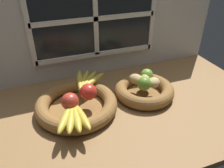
{
  "coord_description": "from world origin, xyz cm",
  "views": [
    {
      "loc": [
        -30.94,
        -79.4,
        62.23
      ],
      "look_at": [
        -1.83,
        -0.85,
        9.91
      ],
      "focal_mm": 35.89,
      "sensor_mm": 36.0,
      "label": 1
    }
  ],
  "objects_px": {
    "lime_near": "(144,84)",
    "fruit_bowl_left": "(77,105)",
    "potato_oblong": "(136,79)",
    "lime_far": "(147,75)",
    "banana_bunch_back": "(86,81)",
    "potato_large": "(145,80)",
    "banana_bunch_front": "(73,116)",
    "fruit_bowl_right": "(144,90)",
    "apple_red_front": "(70,101)",
    "apple_red_right": "(88,92)",
    "potato_small": "(154,83)"
  },
  "relations": [
    {
      "from": "lime_near",
      "to": "fruit_bowl_left",
      "type": "bearing_deg",
      "value": 173.4
    },
    {
      "from": "potato_oblong",
      "to": "lime_far",
      "type": "relative_size",
      "value": 1.25
    },
    {
      "from": "lime_far",
      "to": "fruit_bowl_left",
      "type": "bearing_deg",
      "value": -174.34
    },
    {
      "from": "fruit_bowl_left",
      "to": "banana_bunch_back",
      "type": "height_order",
      "value": "banana_bunch_back"
    },
    {
      "from": "potato_large",
      "to": "lime_near",
      "type": "height_order",
      "value": "lime_near"
    },
    {
      "from": "banana_bunch_front",
      "to": "potato_large",
      "type": "height_order",
      "value": "potato_large"
    },
    {
      "from": "fruit_bowl_left",
      "to": "fruit_bowl_right",
      "type": "distance_m",
      "value": 0.33
    },
    {
      "from": "potato_oblong",
      "to": "banana_bunch_front",
      "type": "bearing_deg",
      "value": -155.37
    },
    {
      "from": "apple_red_front",
      "to": "lime_far",
      "type": "bearing_deg",
      "value": 13.35
    },
    {
      "from": "fruit_bowl_right",
      "to": "lime_far",
      "type": "xyz_separation_m",
      "value": [
        0.03,
        0.04,
        0.06
      ]
    },
    {
      "from": "fruit_bowl_left",
      "to": "banana_bunch_back",
      "type": "xyz_separation_m",
      "value": [
        0.08,
        0.11,
        0.04
      ]
    },
    {
      "from": "potato_oblong",
      "to": "lime_far",
      "type": "bearing_deg",
      "value": 9.25
    },
    {
      "from": "fruit_bowl_left",
      "to": "fruit_bowl_right",
      "type": "xyz_separation_m",
      "value": [
        0.33,
        -0.0,
        0.0
      ]
    },
    {
      "from": "potato_oblong",
      "to": "potato_large",
      "type": "height_order",
      "value": "potato_large"
    },
    {
      "from": "potato_large",
      "to": "lime_near",
      "type": "xyz_separation_m",
      "value": [
        -0.02,
        -0.04,
        0.01
      ]
    },
    {
      "from": "apple_red_right",
      "to": "banana_bunch_front",
      "type": "bearing_deg",
      "value": -128.98
    },
    {
      "from": "fruit_bowl_left",
      "to": "banana_bunch_back",
      "type": "distance_m",
      "value": 0.14
    },
    {
      "from": "apple_red_front",
      "to": "potato_oblong",
      "type": "distance_m",
      "value": 0.34
    },
    {
      "from": "potato_oblong",
      "to": "potato_small",
      "type": "distance_m",
      "value": 0.08
    },
    {
      "from": "banana_bunch_front",
      "to": "potato_small",
      "type": "xyz_separation_m",
      "value": [
        0.4,
        0.1,
        0.01
      ]
    },
    {
      "from": "fruit_bowl_left",
      "to": "lime_far",
      "type": "xyz_separation_m",
      "value": [
        0.36,
        0.04,
        0.06
      ]
    },
    {
      "from": "apple_red_front",
      "to": "potato_small",
      "type": "distance_m",
      "value": 0.39
    },
    {
      "from": "potato_oblong",
      "to": "apple_red_front",
      "type": "bearing_deg",
      "value": -165.91
    },
    {
      "from": "banana_bunch_front",
      "to": "potato_small",
      "type": "relative_size",
      "value": 2.98
    },
    {
      "from": "apple_red_front",
      "to": "potato_small",
      "type": "xyz_separation_m",
      "value": [
        0.39,
        0.03,
        -0.01
      ]
    },
    {
      "from": "fruit_bowl_right",
      "to": "banana_bunch_back",
      "type": "height_order",
      "value": "banana_bunch_back"
    },
    {
      "from": "apple_red_front",
      "to": "banana_bunch_back",
      "type": "xyz_separation_m",
      "value": [
        0.11,
        0.17,
        -0.02
      ]
    },
    {
      "from": "banana_bunch_back",
      "to": "potato_large",
      "type": "relative_size",
      "value": 2.37
    },
    {
      "from": "lime_near",
      "to": "banana_bunch_back",
      "type": "bearing_deg",
      "value": 147.72
    },
    {
      "from": "banana_bunch_front",
      "to": "potato_oblong",
      "type": "bearing_deg",
      "value": 24.63
    },
    {
      "from": "apple_red_front",
      "to": "potato_large",
      "type": "height_order",
      "value": "apple_red_front"
    },
    {
      "from": "potato_small",
      "to": "apple_red_right",
      "type": "bearing_deg",
      "value": 177.99
    },
    {
      "from": "apple_red_right",
      "to": "lime_far",
      "type": "bearing_deg",
      "value": 9.98
    },
    {
      "from": "lime_far",
      "to": "banana_bunch_back",
      "type": "bearing_deg",
      "value": 165.11
    },
    {
      "from": "banana_bunch_back",
      "to": "potato_large",
      "type": "bearing_deg",
      "value": -23.46
    },
    {
      "from": "fruit_bowl_left",
      "to": "potato_oblong",
      "type": "height_order",
      "value": "potato_oblong"
    },
    {
      "from": "fruit_bowl_right",
      "to": "lime_near",
      "type": "xyz_separation_m",
      "value": [
        -0.02,
        -0.04,
        0.06
      ]
    },
    {
      "from": "fruit_bowl_left",
      "to": "potato_small",
      "type": "height_order",
      "value": "potato_small"
    },
    {
      "from": "apple_red_front",
      "to": "apple_red_right",
      "type": "xyz_separation_m",
      "value": [
        0.09,
        0.04,
        0.0
      ]
    },
    {
      "from": "banana_bunch_back",
      "to": "potato_small",
      "type": "relative_size",
      "value": 3.0
    },
    {
      "from": "banana_bunch_front",
      "to": "banana_bunch_back",
      "type": "distance_m",
      "value": 0.26
    },
    {
      "from": "fruit_bowl_left",
      "to": "potato_large",
      "type": "bearing_deg",
      "value": -0.0
    },
    {
      "from": "fruit_bowl_right",
      "to": "banana_bunch_front",
      "type": "relative_size",
      "value": 1.47
    },
    {
      "from": "fruit_bowl_left",
      "to": "potato_oblong",
      "type": "xyz_separation_m",
      "value": [
        0.3,
        0.03,
        0.05
      ]
    },
    {
      "from": "fruit_bowl_left",
      "to": "lime_near",
      "type": "xyz_separation_m",
      "value": [
        0.31,
        -0.04,
        0.06
      ]
    },
    {
      "from": "banana_bunch_back",
      "to": "potato_large",
      "type": "distance_m",
      "value": 0.28
    },
    {
      "from": "apple_red_right",
      "to": "lime_far",
      "type": "xyz_separation_m",
      "value": [
        0.31,
        0.05,
        -0.01
      ]
    },
    {
      "from": "apple_red_front",
      "to": "banana_bunch_front",
      "type": "height_order",
      "value": "apple_red_front"
    },
    {
      "from": "fruit_bowl_right",
      "to": "potato_small",
      "type": "xyz_separation_m",
      "value": [
        0.03,
        -0.03,
        0.05
      ]
    },
    {
      "from": "apple_red_front",
      "to": "lime_near",
      "type": "height_order",
      "value": "apple_red_front"
    }
  ]
}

